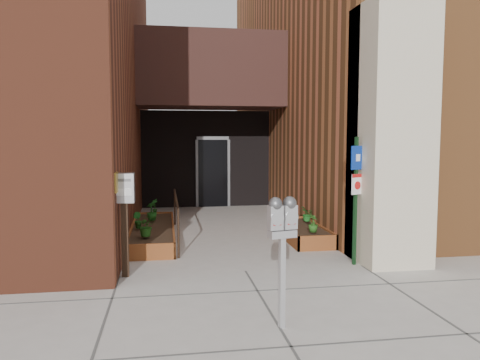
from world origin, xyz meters
name	(u,v)px	position (x,y,z in m)	size (l,w,h in m)	color
ground	(246,271)	(0.00, 0.00, 0.00)	(80.00, 80.00, 0.00)	#9E9991
architecture	(201,43)	(-0.18, 6.89, 4.98)	(20.00, 14.60, 10.00)	brown
planter_left	(153,233)	(-1.55, 2.70, 0.13)	(0.90, 3.60, 0.30)	brown
planter_right	(302,233)	(1.60, 2.20, 0.13)	(0.80, 2.20, 0.30)	brown
handrail	(176,204)	(-1.05, 2.65, 0.75)	(0.04, 3.34, 0.90)	black
parking_meter	(282,227)	(0.03, -2.29, 1.17)	(0.35, 0.19, 1.51)	#B5B5B8
sign_post	(356,187)	(1.91, 0.09, 1.34)	(0.28, 0.14, 2.18)	#123318
payment_dropbox	(124,202)	(-1.90, 0.01, 1.17)	(0.32, 0.25, 1.62)	black
shrub_left_a	(146,226)	(-1.64, 1.56, 0.50)	(0.36, 0.36, 0.40)	#225919
shrub_left_b	(137,220)	(-1.85, 2.41, 0.47)	(0.18, 0.18, 0.34)	#185518
shrub_left_c	(152,211)	(-1.58, 3.32, 0.51)	(0.23, 0.23, 0.41)	#174F16
shrub_left_d	(155,206)	(-1.54, 4.30, 0.48)	(0.19, 0.19, 0.36)	#185017
shrub_right_a	(313,223)	(1.61, 1.47, 0.48)	(0.20, 0.20, 0.35)	#235418
shrub_right_b	(295,220)	(1.35, 1.86, 0.47)	(0.18, 0.18, 0.34)	#275819
shrub_right_c	(307,214)	(1.85, 2.63, 0.47)	(0.30, 0.30, 0.33)	#1C621E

